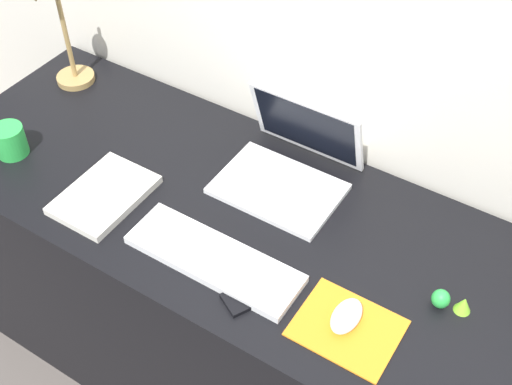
% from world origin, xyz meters
% --- Properties ---
extents(ground_plane, '(6.00, 6.00, 0.00)m').
position_xyz_m(ground_plane, '(0.00, 0.00, 0.00)').
color(ground_plane, '#59514C').
extents(back_wall, '(2.98, 0.05, 1.33)m').
position_xyz_m(back_wall, '(0.00, 0.35, 0.66)').
color(back_wall, silver).
rests_on(back_wall, ground_plane).
extents(desk, '(1.78, 0.63, 0.74)m').
position_xyz_m(desk, '(0.00, 0.00, 0.37)').
color(desk, black).
rests_on(desk, ground_plane).
extents(laptop, '(0.30, 0.27, 0.21)m').
position_xyz_m(laptop, '(-0.01, 0.17, 0.79)').
color(laptop, white).
rests_on(laptop, desk).
extents(keyboard, '(0.41, 0.13, 0.02)m').
position_xyz_m(keyboard, '(-0.01, -0.16, 0.75)').
color(keyboard, white).
rests_on(keyboard, desk).
extents(mousepad, '(0.21, 0.17, 0.00)m').
position_xyz_m(mousepad, '(0.32, -0.16, 0.74)').
color(mousepad, orange).
rests_on(mousepad, desk).
extents(mouse, '(0.06, 0.10, 0.03)m').
position_xyz_m(mouse, '(0.31, -0.14, 0.76)').
color(mouse, white).
rests_on(mouse, mousepad).
extents(cell_phone, '(0.12, 0.14, 0.01)m').
position_xyz_m(cell_phone, '(0.11, -0.19, 0.74)').
color(cell_phone, black).
rests_on(cell_phone, desk).
extents(desk_lamp, '(0.11, 0.16, 0.35)m').
position_xyz_m(desk_lamp, '(-0.75, 0.15, 0.90)').
color(desk_lamp, '#A5844C').
rests_on(desk_lamp, desk).
extents(notebook_pad, '(0.17, 0.24, 0.02)m').
position_xyz_m(notebook_pad, '(-0.35, -0.14, 0.75)').
color(notebook_pad, silver).
rests_on(notebook_pad, desk).
extents(coffee_mug, '(0.08, 0.08, 0.08)m').
position_xyz_m(coffee_mug, '(-0.67, -0.14, 0.78)').
color(coffee_mug, green).
rests_on(coffee_mug, desk).
extents(toy_figurine_lime, '(0.04, 0.04, 0.04)m').
position_xyz_m(toy_figurine_lime, '(0.50, 0.01, 0.76)').
color(toy_figurine_lime, '#8CDB33').
rests_on(toy_figurine_lime, desk).
extents(toy_figurine_green, '(0.04, 0.04, 0.04)m').
position_xyz_m(toy_figurine_green, '(0.45, -0.00, 0.76)').
color(toy_figurine_green, green).
rests_on(toy_figurine_green, desk).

